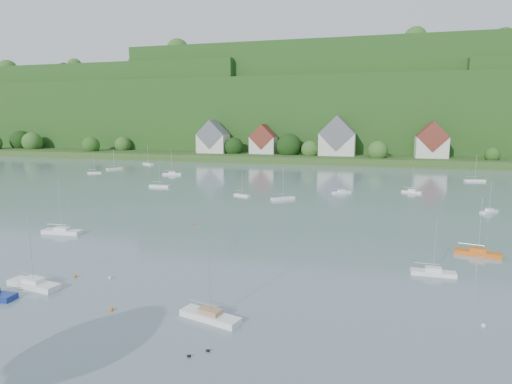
% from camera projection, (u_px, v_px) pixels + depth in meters
% --- Properties ---
extents(far_shore_strip, '(600.00, 60.00, 3.00)m').
position_uv_depth(far_shore_strip, '(328.00, 156.00, 210.49)').
color(far_shore_strip, '#29531F').
rests_on(far_shore_strip, ground).
extents(forested_ridge, '(620.00, 181.22, 69.89)m').
position_uv_depth(forested_ridge, '(341.00, 113.00, 272.01)').
color(forested_ridge, '#164114').
rests_on(forested_ridge, ground).
extents(village_building_0, '(14.00, 10.40, 16.00)m').
position_uv_depth(village_building_0, '(213.00, 139.00, 211.13)').
color(village_building_0, beige).
rests_on(village_building_0, far_shore_strip).
extents(village_building_1, '(12.00, 9.36, 14.00)m').
position_uv_depth(village_building_1, '(263.00, 141.00, 206.64)').
color(village_building_1, beige).
rests_on(village_building_1, far_shore_strip).
extents(village_building_2, '(16.00, 11.44, 18.00)m').
position_uv_depth(village_building_2, '(337.00, 139.00, 196.31)').
color(village_building_2, beige).
rests_on(village_building_2, far_shore_strip).
extents(village_building_3, '(13.00, 10.40, 15.50)m').
position_uv_depth(village_building_3, '(432.00, 143.00, 184.12)').
color(village_building_3, beige).
rests_on(village_building_3, far_shore_strip).
extents(near_sailboat_0, '(6.98, 2.90, 9.14)m').
position_uv_depth(near_sailboat_0, '(34.00, 284.00, 50.11)').
color(near_sailboat_0, white).
rests_on(near_sailboat_0, ground).
extents(near_sailboat_2, '(6.57, 3.41, 8.54)m').
position_uv_depth(near_sailboat_2, '(210.00, 315.00, 42.01)').
color(near_sailboat_2, white).
rests_on(near_sailboat_2, ground).
extents(near_sailboat_3, '(5.41, 1.53, 7.29)m').
position_uv_depth(near_sailboat_3, '(433.00, 272.00, 54.07)').
color(near_sailboat_3, white).
rests_on(near_sailboat_3, ground).
extents(near_sailboat_5, '(6.41, 3.08, 8.35)m').
position_uv_depth(near_sailboat_5, '(478.00, 252.00, 61.90)').
color(near_sailboat_5, '#D85F16').
rests_on(near_sailboat_5, ground).
extents(near_sailboat_6, '(6.94, 2.39, 9.20)m').
position_uv_depth(near_sailboat_6, '(62.00, 231.00, 73.56)').
color(near_sailboat_6, white).
rests_on(near_sailboat_6, ground).
extents(mooring_buoy_0, '(0.41, 0.41, 0.41)m').
position_uv_depth(mooring_buoy_0, '(112.00, 311.00, 44.11)').
color(mooring_buoy_0, '#F65A07').
rests_on(mooring_buoy_0, ground).
extents(mooring_buoy_1, '(0.44, 0.44, 0.44)m').
position_uv_depth(mooring_buoy_1, '(110.00, 279.00, 52.89)').
color(mooring_buoy_1, silver).
rests_on(mooring_buoy_1, ground).
extents(mooring_buoy_3, '(0.45, 0.45, 0.45)m').
position_uv_depth(mooring_buoy_3, '(193.00, 225.00, 79.89)').
color(mooring_buoy_3, '#F65A07').
rests_on(mooring_buoy_3, ground).
extents(mooring_buoy_4, '(0.46, 0.46, 0.46)m').
position_uv_depth(mooring_buoy_4, '(483.00, 327.00, 40.63)').
color(mooring_buoy_4, silver).
rests_on(mooring_buoy_4, ground).
extents(mooring_buoy_5, '(0.40, 0.40, 0.40)m').
position_uv_depth(mooring_buoy_5, '(75.00, 277.00, 53.44)').
color(mooring_buoy_5, '#F65A07').
rests_on(mooring_buoy_5, ground).
extents(duck_pair, '(1.60, 1.45, 0.28)m').
position_uv_depth(duck_pair, '(198.00, 353.00, 35.89)').
color(duck_pair, black).
rests_on(duck_pair, ground).
extents(far_sailboat_cluster, '(190.50, 73.10, 8.71)m').
position_uv_depth(far_sailboat_cluster, '(343.00, 182.00, 131.53)').
color(far_sailboat_cluster, white).
rests_on(far_sailboat_cluster, ground).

